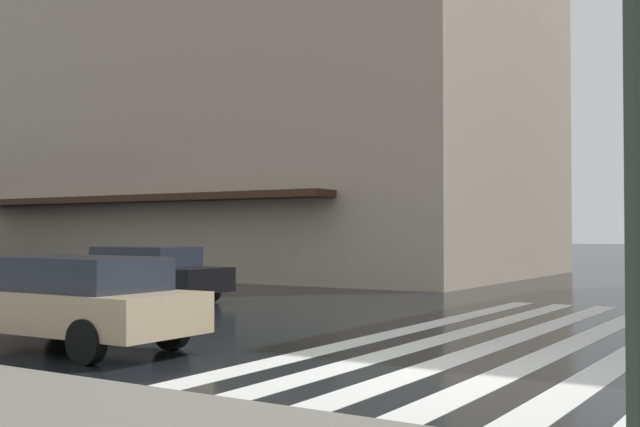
% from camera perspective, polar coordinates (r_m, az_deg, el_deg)
% --- Properties ---
extents(ground_plane, '(220.00, 220.00, 0.00)m').
position_cam_1_polar(ground_plane, '(10.37, 6.80, -11.24)').
color(ground_plane, black).
extents(zebra_crossing, '(13.00, 7.50, 0.01)m').
position_cam_1_polar(zebra_crossing, '(13.65, 19.99, -8.75)').
color(zebra_crossing, silver).
rests_on(zebra_crossing, ground_plane).
extents(haussmann_block_mid, '(15.27, 24.53, 18.25)m').
position_cam_1_polar(haussmann_block_mid, '(36.73, -4.69, 9.92)').
color(haussmann_block_mid, tan).
rests_on(haussmann_block_mid, ground_plane).
extents(car_black, '(1.85, 4.10, 1.41)m').
position_cam_1_polar(car_black, '(20.65, -12.13, -4.15)').
color(car_black, black).
rests_on(car_black, ground_plane).
extents(car_champagne, '(1.85, 4.10, 1.41)m').
position_cam_1_polar(car_champagne, '(12.68, -17.15, -5.93)').
color(car_champagne, tan).
rests_on(car_champagne, ground_plane).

